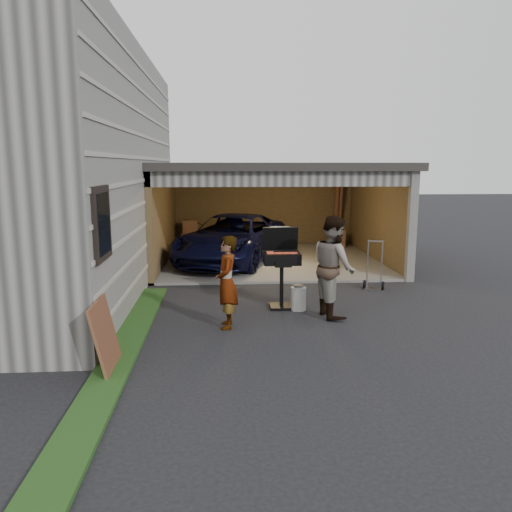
# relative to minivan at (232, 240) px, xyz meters

# --- Properties ---
(ground) EXTENTS (80.00, 80.00, 0.00)m
(ground) POSITION_rel_minivan_xyz_m (0.42, -6.12, -0.68)
(ground) COLOR black
(ground) RESTS_ON ground
(groundcover_strip) EXTENTS (0.50, 8.00, 0.06)m
(groundcover_strip) POSITION_rel_minivan_xyz_m (-1.83, -7.12, -0.65)
(groundcover_strip) COLOR #193814
(groundcover_strip) RESTS_ON ground
(garage) EXTENTS (6.80, 6.30, 2.90)m
(garage) POSITION_rel_minivan_xyz_m (1.19, 0.67, 1.18)
(garage) COLOR #605E59
(garage) RESTS_ON ground
(minivan) EXTENTS (3.84, 5.41, 1.37)m
(minivan) POSITION_rel_minivan_xyz_m (0.00, 0.00, 0.00)
(minivan) COLOR black
(minivan) RESTS_ON ground
(woman) EXTENTS (0.40, 0.60, 1.64)m
(woman) POSITION_rel_minivan_xyz_m (-0.21, -5.83, 0.14)
(woman) COLOR #A1B2CB
(woman) RESTS_ON ground
(man) EXTENTS (0.88, 1.04, 1.93)m
(man) POSITION_rel_minivan_xyz_m (1.81, -5.25, 0.28)
(man) COLOR #513420
(man) RESTS_ON ground
(bbq_grill) EXTENTS (0.72, 0.64, 1.61)m
(bbq_grill) POSITION_rel_minivan_xyz_m (0.89, -4.63, 0.27)
(bbq_grill) COLOR black
(bbq_grill) RESTS_ON ground
(propane_tank) EXTENTS (0.32, 0.32, 0.46)m
(propane_tank) POSITION_rel_minivan_xyz_m (1.21, -4.85, -0.45)
(propane_tank) COLOR beige
(propane_tank) RESTS_ON ground
(plywood_panel) EXTENTS (0.25, 0.91, 1.00)m
(plywood_panel) POSITION_rel_minivan_xyz_m (-1.92, -7.62, -0.18)
(plywood_panel) COLOR #572D1D
(plywood_panel) RESTS_ON ground
(hand_truck) EXTENTS (0.53, 0.49, 1.15)m
(hand_truck) POSITION_rel_minivan_xyz_m (3.20, -3.31, -0.46)
(hand_truck) COLOR slate
(hand_truck) RESTS_ON ground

